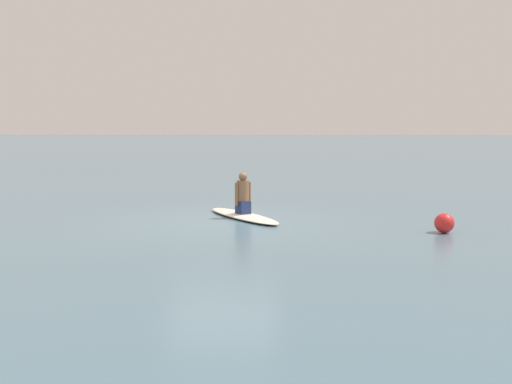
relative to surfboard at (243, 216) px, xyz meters
The scene contains 4 objects.
ground_plane 0.74m from the surfboard, 125.97° to the right, with size 400.00×400.00×0.00m, color slate.
surfboard is the anchor object (origin of this frame).
person_paddler 0.51m from the surfboard, ahead, with size 0.41×0.43×1.01m.
buoy_marker 4.71m from the surfboard, 21.59° to the right, with size 0.41×0.41×0.41m, color red.
Camera 1 is at (1.69, -13.24, 2.16)m, focal length 40.46 mm.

